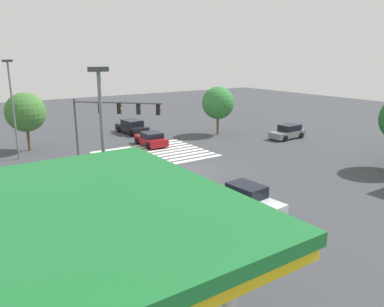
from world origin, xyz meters
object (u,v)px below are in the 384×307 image
pedestrian (160,211)px  tree_corner_a (218,103)px  car_2 (132,127)px  car_4 (11,220)px  traffic_signal_mast (110,115)px  car_5 (288,132)px  car_3 (151,139)px  car_0 (248,199)px  street_light_pole_b (12,102)px  street_light_pole_a (103,148)px  tree_corner_c (25,112)px

pedestrian → tree_corner_a: size_ratio=0.28×
car_2 → car_4: 26.05m
traffic_signal_mast → car_5: traffic_signal_mast is taller
car_2 → car_5: 18.06m
car_3 → traffic_signal_mast: bearing=128.8°
traffic_signal_mast → car_2: (-7.25, -11.44, -3.53)m
traffic_signal_mast → car_5: size_ratio=1.27×
car_0 → car_4: bearing=-115.8°
car_0 → pedestrian: (5.27, -1.30, 0.10)m
car_3 → street_light_pole_b: street_light_pole_b is taller
car_2 → car_3: car_2 is taller
pedestrian → street_light_pole_a: 5.58m
car_4 → car_2: bearing=53.6°
traffic_signal_mast → car_4: size_ratio=1.16×
street_light_pole_a → car_3: bearing=-123.4°
car_2 → street_light_pole_a: 28.39m
car_2 → pedestrian: 25.50m
car_0 → street_light_pole_a: bearing=-95.0°
tree_corner_a → car_2: bearing=-37.8°
car_4 → tree_corner_a: tree_corner_a is taller
pedestrian → street_light_pole_a: street_light_pole_a is taller
car_4 → tree_corner_c: bearing=78.8°
traffic_signal_mast → street_light_pole_a: size_ratio=0.65×
traffic_signal_mast → tree_corner_c: 10.50m
car_0 → car_4: car_4 is taller
car_4 → tree_corner_a: 28.32m
pedestrian → tree_corner_a: 24.91m
street_light_pole_a → street_light_pole_b: bearing=-88.9°
car_2 → street_light_pole_b: bearing=105.6°
car_5 → tree_corner_c: tree_corner_c is taller
traffic_signal_mast → street_light_pole_b: (6.11, -6.64, 0.86)m
car_5 → street_light_pole_b: 27.91m
car_0 → traffic_signal_mast: bearing=-172.2°
street_light_pole_a → tree_corner_a: bearing=-138.4°
car_4 → tree_corner_a: bearing=32.5°
pedestrian → tree_corner_c: tree_corner_c is taller
pedestrian → street_light_pole_b: (3.80, -18.84, 4.29)m
car_3 → tree_corner_a: (-9.12, -0.62, 3.02)m
street_light_pole_b → tree_corner_a: (-21.39, 1.43, -1.45)m
traffic_signal_mast → street_light_pole_b: size_ratio=0.64×
car_4 → tree_corner_a: size_ratio=0.87×
tree_corner_a → car_5: bearing=129.7°
car_2 → car_3: bearing=166.7°
traffic_signal_mast → car_0: 14.27m
tree_corner_c → car_3: bearing=156.1°
street_light_pole_a → traffic_signal_mast: bearing=-113.1°
car_4 → car_5: 30.57m
car_0 → street_light_pole_a: size_ratio=0.53×
traffic_signal_mast → pedestrian: bearing=-55.7°
traffic_signal_mast → car_0: traffic_signal_mast is taller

